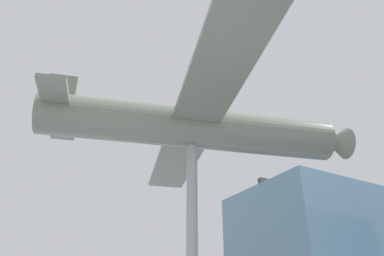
# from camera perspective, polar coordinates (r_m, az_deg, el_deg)

# --- Properties ---
(support_pylon_central) EXTENTS (0.42, 0.42, 7.90)m
(support_pylon_central) POSITION_cam_1_polar(r_m,az_deg,el_deg) (13.86, 0.00, -17.81)
(support_pylon_central) COLOR #999EA3
(support_pylon_central) RESTS_ON ground_plane
(suspended_airplane) EXTENTS (14.67, 13.42, 2.62)m
(suspended_airplane) POSITION_cam_1_polar(r_m,az_deg,el_deg) (15.45, 0.68, -0.04)
(suspended_airplane) COLOR slate
(suspended_airplane) RESTS_ON support_pylon_central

